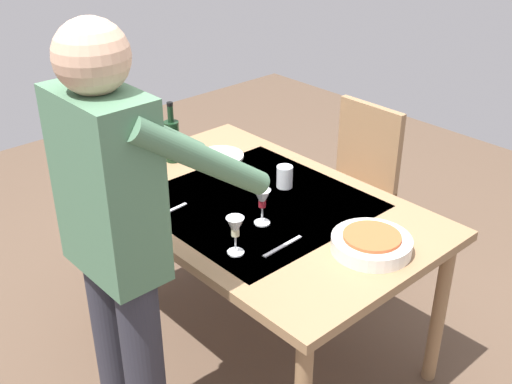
# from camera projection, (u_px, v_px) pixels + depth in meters

# --- Properties ---
(ground_plane) EXTENTS (6.00, 6.00, 0.00)m
(ground_plane) POSITION_uv_depth(u_px,v_px,m) (256.00, 341.00, 3.04)
(ground_plane) COLOR brown
(dining_table) EXTENTS (1.52, 0.97, 0.77)m
(dining_table) POSITION_uv_depth(u_px,v_px,m) (256.00, 218.00, 2.72)
(dining_table) COLOR #93704C
(dining_table) RESTS_ON ground_plane
(chair_near) EXTENTS (0.40, 0.40, 0.91)m
(chair_near) POSITION_uv_depth(u_px,v_px,m) (355.00, 177.00, 3.41)
(chair_near) COLOR brown
(chair_near) RESTS_ON ground_plane
(person_server) EXTENTS (0.42, 0.61, 1.69)m
(person_server) POSITION_uv_depth(u_px,v_px,m) (120.00, 243.00, 2.03)
(person_server) COLOR #2D2D38
(person_server) RESTS_ON ground_plane
(wine_bottle) EXTENTS (0.07, 0.07, 0.30)m
(wine_bottle) POSITION_uv_depth(u_px,v_px,m) (172.00, 139.00, 3.00)
(wine_bottle) COLOR black
(wine_bottle) RESTS_ON dining_table
(wine_glass_left) EXTENTS (0.07, 0.07, 0.15)m
(wine_glass_left) POSITION_uv_depth(u_px,v_px,m) (262.00, 200.00, 2.48)
(wine_glass_left) COLOR white
(wine_glass_left) RESTS_ON dining_table
(wine_glass_right) EXTENTS (0.07, 0.07, 0.15)m
(wine_glass_right) POSITION_uv_depth(u_px,v_px,m) (235.00, 229.00, 2.29)
(wine_glass_right) COLOR white
(wine_glass_right) RESTS_ON dining_table
(water_cup_near_left) EXTENTS (0.07, 0.07, 0.10)m
(water_cup_near_left) POSITION_uv_depth(u_px,v_px,m) (285.00, 177.00, 2.79)
(water_cup_near_left) COLOR silver
(water_cup_near_left) RESTS_ON dining_table
(water_cup_near_right) EXTENTS (0.07, 0.07, 0.10)m
(water_cup_near_right) POSITION_uv_depth(u_px,v_px,m) (146.00, 156.00, 2.97)
(water_cup_near_right) COLOR silver
(water_cup_near_right) RESTS_ON dining_table
(water_cup_far_left) EXTENTS (0.07, 0.07, 0.11)m
(water_cup_far_left) POSITION_uv_depth(u_px,v_px,m) (129.00, 175.00, 2.79)
(water_cup_far_left) COLOR silver
(water_cup_far_left) RESTS_ON dining_table
(serving_bowl_pasta) EXTENTS (0.30, 0.30, 0.07)m
(serving_bowl_pasta) POSITION_uv_depth(u_px,v_px,m) (371.00, 243.00, 2.34)
(serving_bowl_pasta) COLOR white
(serving_bowl_pasta) RESTS_ON dining_table
(dinner_plate_near) EXTENTS (0.23, 0.23, 0.01)m
(dinner_plate_near) POSITION_uv_depth(u_px,v_px,m) (220.00, 156.00, 3.08)
(dinner_plate_near) COLOR white
(dinner_plate_near) RESTS_ON dining_table
(table_knife) EXTENTS (0.02, 0.20, 0.00)m
(table_knife) POSITION_uv_depth(u_px,v_px,m) (283.00, 246.00, 2.38)
(table_knife) COLOR silver
(table_knife) RESTS_ON dining_table
(table_fork) EXTENTS (0.03, 0.18, 0.00)m
(table_fork) POSITION_uv_depth(u_px,v_px,m) (169.00, 211.00, 2.61)
(table_fork) COLOR silver
(table_fork) RESTS_ON dining_table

